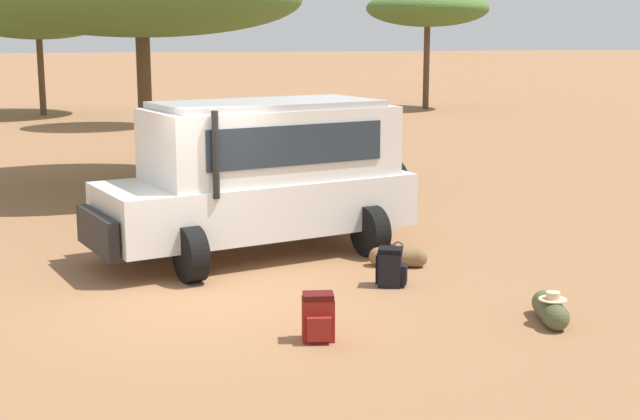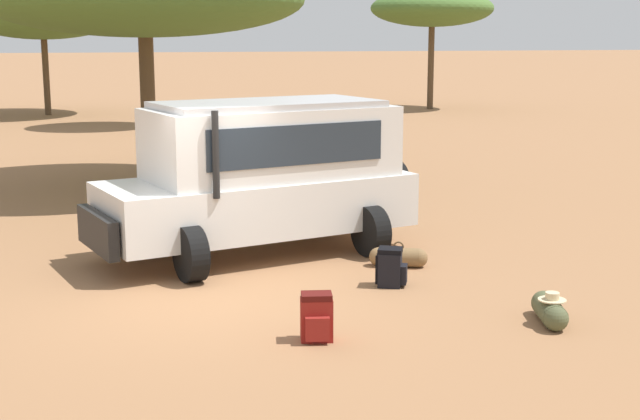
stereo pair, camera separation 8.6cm
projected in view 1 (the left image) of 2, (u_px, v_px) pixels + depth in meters
The scene contains 10 objects.
ground_plane at pixel (204, 297), 11.95m from camera, with size 320.00×320.00×0.00m, color #936642.
safari_vehicle at pixel (263, 174), 14.07m from camera, with size 5.47×3.54×2.44m.
backpack_beside_front_wheel at pixel (391, 267), 12.43m from camera, with size 0.47×0.41×0.54m.
backpack_cluster_center at pixel (318, 318), 10.21m from camera, with size 0.41×0.40×0.56m.
duffel_bag_low_black_case at pixel (550, 309), 10.88m from camera, with size 0.46×0.92×0.41m.
duffel_bag_soft_canvas at pixel (398, 257), 13.49m from camera, with size 0.85×0.51×0.39m.
acacia_tree_left_mid at pixel (38, 15), 37.70m from camera, with size 6.64×7.01×5.32m.
acacia_tree_centre_back at pixel (141, 0), 19.90m from camera, with size 7.24×7.19×5.07m.
acacia_tree_right_mid at pixel (144, 3), 32.75m from camera, with size 4.68×4.13×5.29m.
acacia_tree_far_right at pixel (428, 9), 40.82m from camera, with size 5.72×5.08×5.44m.
Camera 1 is at (-1.31, -11.52, 3.48)m, focal length 50.00 mm.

